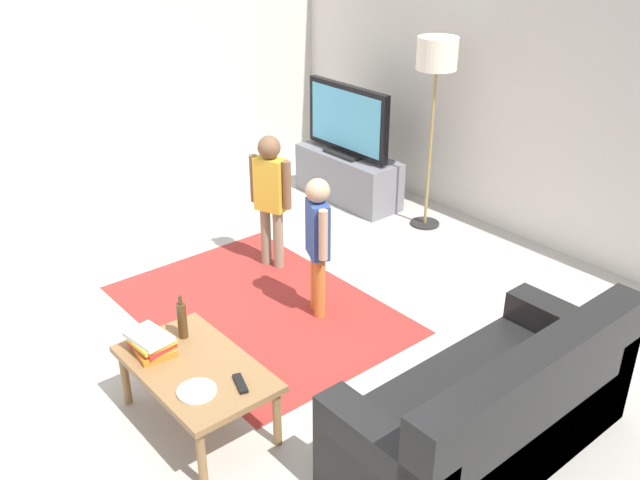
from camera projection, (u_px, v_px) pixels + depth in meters
name	position (u px, v px, depth m)	size (l,w,h in m)	color
ground	(255.00, 346.00, 4.95)	(7.80, 7.80, 0.00)	#B2ADA3
wall_back	(531.00, 90.00, 6.08)	(6.00, 0.12, 2.70)	silver
wall_left	(60.00, 80.00, 6.41)	(0.12, 6.00, 2.70)	silver
area_rug	(259.00, 309.00, 5.39)	(2.20, 1.60, 0.01)	#9E2D28
tv_stand	(348.00, 177.00, 7.25)	(1.20, 0.44, 0.50)	slate
tv	(347.00, 121.00, 6.97)	(1.10, 0.28, 0.71)	black
couch	(495.00, 416.00, 3.85)	(0.80, 1.80, 0.86)	black
floor_lamp	(436.00, 64.00, 6.10)	(0.36, 0.36, 1.78)	#262626
child_near_tv	(270.00, 190.00, 5.73)	(0.37, 0.22, 1.16)	gray
child_center	(318.00, 235.00, 5.06)	(0.34, 0.22, 1.09)	orange
coffee_table	(196.00, 372.00, 4.07)	(1.00, 0.60, 0.42)	olive
book_stack	(152.00, 343.00, 4.15)	(0.30, 0.25, 0.12)	orange
bottle	(182.00, 320.00, 4.26)	(0.06, 0.06, 0.29)	#4C3319
tv_remote	(240.00, 383.00, 3.89)	(0.17, 0.05, 0.02)	black
plate	(197.00, 391.00, 3.83)	(0.22, 0.22, 0.02)	white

